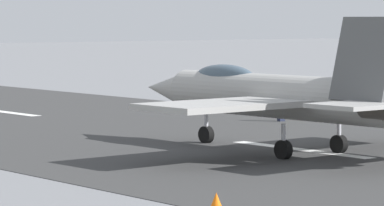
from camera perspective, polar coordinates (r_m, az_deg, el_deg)
ground_plane at (r=49.24m, az=4.95°, el=-2.27°), size 400.00×400.00×0.00m
runway_strip at (r=49.22m, az=4.97°, el=-2.26°), size 240.00×26.00×0.02m
fighter_jet at (r=47.67m, az=4.44°, el=0.40°), size 16.34×14.65×5.58m
crew_person at (r=62.23m, az=4.41°, el=-0.18°), size 0.48×0.59×1.61m
marker_cone_near at (r=33.20m, az=1.20°, el=-4.89°), size 0.44×0.44×0.55m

